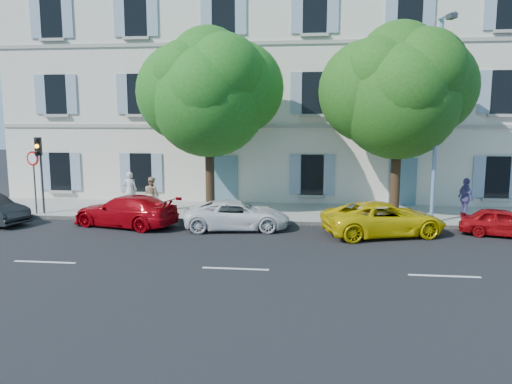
# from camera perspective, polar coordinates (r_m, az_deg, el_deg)

# --- Properties ---
(ground) EXTENTS (90.00, 90.00, 0.00)m
(ground) POSITION_cam_1_polar(r_m,az_deg,el_deg) (18.82, -0.46, -5.14)
(ground) COLOR black
(sidewalk) EXTENTS (36.00, 4.50, 0.15)m
(sidewalk) POSITION_cam_1_polar(r_m,az_deg,el_deg) (23.12, 0.88, -2.34)
(sidewalk) COLOR #A09E96
(sidewalk) RESTS_ON ground
(kerb) EXTENTS (36.00, 0.16, 0.16)m
(kerb) POSITION_cam_1_polar(r_m,az_deg,el_deg) (21.01, 0.30, -3.45)
(kerb) COLOR #9E998E
(kerb) RESTS_ON ground
(building) EXTENTS (28.00, 7.00, 12.00)m
(building) POSITION_cam_1_polar(r_m,az_deg,el_deg) (28.46, 2.08, 11.71)
(building) COLOR beige
(building) RESTS_ON ground
(car_red_coupe) EXTENTS (4.77, 2.90, 1.29)m
(car_red_coupe) POSITION_cam_1_polar(r_m,az_deg,el_deg) (21.14, -14.68, -2.10)
(car_red_coupe) COLOR #A3040D
(car_red_coupe) RESTS_ON ground
(car_white_coupe) EXTENTS (4.41, 2.46, 1.16)m
(car_white_coupe) POSITION_cam_1_polar(r_m,az_deg,el_deg) (19.96, -2.19, -2.63)
(car_white_coupe) COLOR white
(car_white_coupe) RESTS_ON ground
(car_yellow_supercar) EXTENTS (5.05, 3.41, 1.28)m
(car_yellow_supercar) POSITION_cam_1_polar(r_m,az_deg,el_deg) (19.52, 14.40, -2.98)
(car_yellow_supercar) COLOR #E0C009
(car_yellow_supercar) RESTS_ON ground
(car_red_hatchback) EXTENTS (3.33, 2.05, 1.06)m
(car_red_hatchback) POSITION_cam_1_polar(r_m,az_deg,el_deg) (20.98, 26.42, -3.14)
(car_red_hatchback) COLOR #9A090D
(car_red_hatchback) RESTS_ON ground
(tree_left) EXTENTS (5.10, 5.10, 7.90)m
(tree_left) POSITION_cam_1_polar(r_m,az_deg,el_deg) (22.05, -5.41, 10.57)
(tree_left) COLOR #3A2819
(tree_left) RESTS_ON sidewalk
(tree_right) EXTENTS (5.14, 5.14, 7.92)m
(tree_right) POSITION_cam_1_polar(r_m,az_deg,el_deg) (21.95, 15.99, 10.28)
(tree_right) COLOR #3A2819
(tree_right) RESTS_ON sidewalk
(traffic_light) EXTENTS (0.30, 0.39, 3.42)m
(traffic_light) POSITION_cam_1_polar(r_m,az_deg,el_deg) (24.06, -23.50, 3.50)
(traffic_light) COLOR #383A3D
(traffic_light) RESTS_ON sidewalk
(road_sign) EXTENTS (0.64, 0.20, 2.81)m
(road_sign) POSITION_cam_1_polar(r_m,az_deg,el_deg) (24.27, -24.08, 2.44)
(road_sign) COLOR #383A3D
(road_sign) RESTS_ON sidewalk
(street_lamp) EXTENTS (0.34, 1.73, 8.10)m
(street_lamp) POSITION_cam_1_polar(r_m,az_deg,el_deg) (21.21, 20.10, 8.82)
(street_lamp) COLOR #7293BF
(street_lamp) RESTS_ON sidewalk
(pedestrian_a) EXTENTS (0.72, 0.56, 1.77)m
(pedestrian_a) POSITION_cam_1_polar(r_m,az_deg,el_deg) (24.22, -14.20, 0.20)
(pedestrian_a) COLOR silver
(pedestrian_a) RESTS_ON sidewalk
(pedestrian_b) EXTENTS (0.98, 0.94, 1.60)m
(pedestrian_b) POSITION_cam_1_polar(r_m,az_deg,el_deg) (23.33, -11.81, -0.24)
(pedestrian_b) COLOR tan
(pedestrian_b) RESTS_ON sidewalk
(pedestrian_c) EXTENTS (0.67, 1.09, 1.73)m
(pedestrian_c) POSITION_cam_1_polar(r_m,az_deg,el_deg) (23.18, 22.83, -0.64)
(pedestrian_c) COLOR #564D8D
(pedestrian_c) RESTS_ON sidewalk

